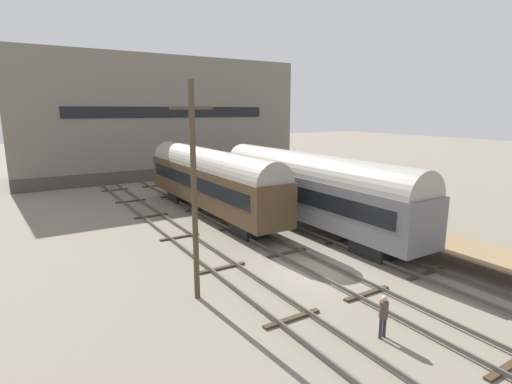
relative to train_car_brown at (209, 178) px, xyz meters
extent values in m
plane|color=slate|center=(0.00, -13.20, -2.94)|extent=(200.00, 200.00, 0.00)
cube|color=#4C4742|center=(-4.85, -13.20, -2.76)|extent=(0.08, 60.00, 0.16)
cube|color=#4C4742|center=(-3.42, -13.20, -2.76)|extent=(0.08, 60.00, 0.16)
cube|color=#3D2D1E|center=(-4.13, -16.20, -2.89)|extent=(2.60, 0.24, 0.10)
cube|color=#3D2D1E|center=(-4.13, -10.20, -2.89)|extent=(2.60, 0.24, 0.10)
cube|color=#3D2D1E|center=(-4.13, -4.20, -2.89)|extent=(2.60, 0.24, 0.10)
cube|color=#3D2D1E|center=(-4.13, 1.80, -2.89)|extent=(2.60, 0.24, 0.10)
cube|color=#3D2D1E|center=(-4.13, 7.80, -2.89)|extent=(2.60, 0.24, 0.10)
cube|color=#3D2D1E|center=(-4.13, 13.80, -2.89)|extent=(2.60, 0.24, 0.10)
cube|color=#4C4742|center=(-0.72, -13.20, -2.76)|extent=(0.08, 60.00, 0.16)
cube|color=#4C4742|center=(0.72, -13.20, -2.76)|extent=(0.08, 60.00, 0.16)
cube|color=#3D2D1E|center=(0.00, -22.20, -2.89)|extent=(2.60, 0.24, 0.10)
cube|color=#3D2D1E|center=(0.00, -16.20, -2.89)|extent=(2.60, 0.24, 0.10)
cube|color=#3D2D1E|center=(0.00, -10.20, -2.89)|extent=(2.60, 0.24, 0.10)
cube|color=#3D2D1E|center=(0.00, -4.20, -2.89)|extent=(2.60, 0.24, 0.10)
cube|color=#3D2D1E|center=(0.00, 1.80, -2.89)|extent=(2.60, 0.24, 0.10)
cube|color=#3D2D1E|center=(0.00, 7.80, -2.89)|extent=(2.60, 0.24, 0.10)
cube|color=#3D2D1E|center=(0.00, 13.80, -2.89)|extent=(2.60, 0.24, 0.10)
cube|color=#4C4742|center=(3.42, -13.20, -2.76)|extent=(0.08, 60.00, 0.16)
cube|color=#4C4742|center=(4.85, -13.20, -2.76)|extent=(0.08, 60.00, 0.16)
cube|color=#3D2D1E|center=(4.13, -16.20, -2.89)|extent=(2.60, 0.24, 0.10)
cube|color=#3D2D1E|center=(4.13, -10.20, -2.89)|extent=(2.60, 0.24, 0.10)
cube|color=#3D2D1E|center=(4.13, -4.20, -2.89)|extent=(2.60, 0.24, 0.10)
cube|color=#3D2D1E|center=(4.13, 1.80, -2.89)|extent=(2.60, 0.24, 0.10)
cube|color=#3D2D1E|center=(4.13, 7.80, -2.89)|extent=(2.60, 0.24, 0.10)
cube|color=#3D2D1E|center=(4.13, 13.80, -2.89)|extent=(2.60, 0.24, 0.10)
cube|color=black|center=(0.00, 6.00, -2.44)|extent=(1.80, 2.40, 1.00)
cube|color=black|center=(0.00, -6.00, -2.44)|extent=(1.80, 2.40, 1.00)
cube|color=#4C3823|center=(0.00, 0.00, -0.55)|extent=(2.83, 18.45, 2.79)
cube|color=black|center=(0.00, 0.00, -0.21)|extent=(2.87, 16.97, 1.00)
cylinder|color=gray|center=(0.00, 0.00, 0.85)|extent=(2.69, 18.08, 2.69)
cube|color=black|center=(4.13, -1.03, -2.44)|extent=(1.80, 2.40, 1.00)
cube|color=black|center=(4.13, -12.94, -2.44)|extent=(1.80, 2.40, 1.00)
cube|color=slate|center=(4.13, -6.99, -0.55)|extent=(2.98, 18.33, 2.79)
cube|color=black|center=(4.13, -6.99, -0.21)|extent=(3.02, 16.87, 1.00)
cylinder|color=gray|center=(4.13, -6.99, 0.85)|extent=(2.83, 17.97, 2.83)
cube|color=#8C704C|center=(7.03, -14.69, -2.01)|extent=(3.15, 15.82, 0.10)
cylinder|color=brown|center=(5.60, -6.93, -2.50)|extent=(0.20, 0.20, 0.89)
cylinder|color=brown|center=(8.45, -6.93, -2.50)|extent=(0.20, 0.20, 0.89)
cylinder|color=brown|center=(5.60, -14.69, -2.50)|extent=(0.20, 0.20, 0.89)
cylinder|color=brown|center=(8.45, -14.69, -2.50)|extent=(0.20, 0.20, 0.89)
cube|color=brown|center=(7.10, -12.42, -1.53)|extent=(1.40, 0.40, 0.06)
cube|color=brown|center=(7.10, -12.25, -1.27)|extent=(1.40, 0.06, 0.45)
cube|color=black|center=(6.50, -12.42, -1.76)|extent=(0.06, 0.40, 0.40)
cube|color=black|center=(7.69, -12.42, -1.76)|extent=(0.06, 0.40, 0.40)
cylinder|color=#282833|center=(-2.22, -18.90, -2.56)|extent=(0.12, 0.12, 0.77)
cylinder|color=#282833|center=(-2.02, -18.90, -2.56)|extent=(0.12, 0.12, 0.77)
cylinder|color=#4C382D|center=(-2.12, -18.90, -1.85)|extent=(0.32, 0.32, 0.64)
sphere|color=tan|center=(-2.12, -18.90, -1.43)|extent=(0.21, 0.21, 0.21)
cylinder|color=#473828|center=(-6.51, -12.51, 1.66)|extent=(0.24, 0.24, 9.21)
cube|color=#473828|center=(-6.51, -12.51, 5.17)|extent=(1.80, 0.12, 0.12)
cube|color=#46403A|center=(3.54, 22.40, -2.23)|extent=(33.53, 10.47, 1.41)
cube|color=slate|center=(3.54, 22.40, 4.84)|extent=(33.53, 10.47, 12.73)
cube|color=black|center=(3.54, 17.12, 4.84)|extent=(23.47, 0.10, 1.20)
camera|label=1|loc=(-12.80, -27.58, 5.09)|focal=28.00mm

